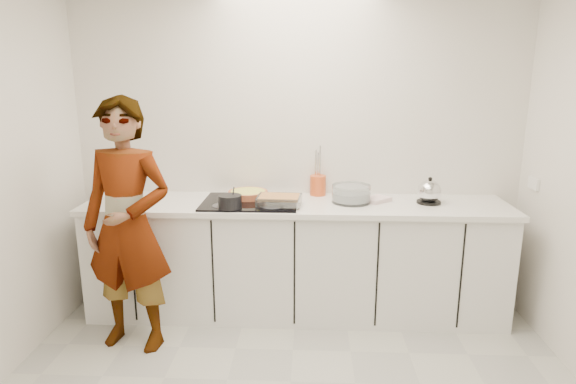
{
  "coord_description": "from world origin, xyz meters",
  "views": [
    {
      "loc": [
        0.11,
        -2.28,
        1.86
      ],
      "look_at": [
        -0.05,
        1.05,
        1.05
      ],
      "focal_mm": 30.0,
      "sensor_mm": 36.0,
      "label": 1
    }
  ],
  "objects_px": {
    "hob": "(250,202)",
    "cook": "(128,226)",
    "mixing_bowl": "(351,194)",
    "baking_dish": "(279,199)",
    "kettle": "(429,192)",
    "saucepan": "(230,201)",
    "utensil_crock": "(318,185)",
    "tart_dish": "(248,194)"
  },
  "relations": [
    {
      "from": "hob",
      "to": "cook",
      "type": "height_order",
      "value": "cook"
    },
    {
      "from": "mixing_bowl",
      "to": "cook",
      "type": "distance_m",
      "value": 1.64
    },
    {
      "from": "baking_dish",
      "to": "kettle",
      "type": "distance_m",
      "value": 1.14
    },
    {
      "from": "mixing_bowl",
      "to": "cook",
      "type": "xyz_separation_m",
      "value": [
        -1.54,
        -0.55,
        -0.1
      ]
    },
    {
      "from": "mixing_bowl",
      "to": "cook",
      "type": "height_order",
      "value": "cook"
    },
    {
      "from": "baking_dish",
      "to": "kettle",
      "type": "relative_size",
      "value": 1.49
    },
    {
      "from": "saucepan",
      "to": "cook",
      "type": "xyz_separation_m",
      "value": [
        -0.65,
        -0.3,
        -0.1
      ]
    },
    {
      "from": "utensil_crock",
      "to": "saucepan",
      "type": "bearing_deg",
      "value": -143.62
    },
    {
      "from": "utensil_crock",
      "to": "hob",
      "type": "bearing_deg",
      "value": -152.12
    },
    {
      "from": "kettle",
      "to": "utensil_crock",
      "type": "distance_m",
      "value": 0.87
    },
    {
      "from": "mixing_bowl",
      "to": "utensil_crock",
      "type": "relative_size",
      "value": 2.18
    },
    {
      "from": "saucepan",
      "to": "baking_dish",
      "type": "xyz_separation_m",
      "value": [
        0.35,
        0.13,
        -0.01
      ]
    },
    {
      "from": "kettle",
      "to": "mixing_bowl",
      "type": "bearing_deg",
      "value": -179.75
    },
    {
      "from": "cook",
      "to": "saucepan",
      "type": "bearing_deg",
      "value": 34.5
    },
    {
      "from": "hob",
      "to": "kettle",
      "type": "distance_m",
      "value": 1.37
    },
    {
      "from": "kettle",
      "to": "utensil_crock",
      "type": "bearing_deg",
      "value": 165.15
    },
    {
      "from": "tart_dish",
      "to": "hob",
      "type": "bearing_deg",
      "value": -75.39
    },
    {
      "from": "hob",
      "to": "kettle",
      "type": "bearing_deg",
      "value": 2.2
    },
    {
      "from": "baking_dish",
      "to": "mixing_bowl",
      "type": "height_order",
      "value": "mixing_bowl"
    },
    {
      "from": "utensil_crock",
      "to": "cook",
      "type": "distance_m",
      "value": 1.51
    },
    {
      "from": "tart_dish",
      "to": "mixing_bowl",
      "type": "height_order",
      "value": "mixing_bowl"
    },
    {
      "from": "cook",
      "to": "baking_dish",
      "type": "bearing_deg",
      "value": 32.73
    },
    {
      "from": "hob",
      "to": "saucepan",
      "type": "bearing_deg",
      "value": -121.58
    },
    {
      "from": "tart_dish",
      "to": "utensil_crock",
      "type": "height_order",
      "value": "utensil_crock"
    },
    {
      "from": "tart_dish",
      "to": "utensil_crock",
      "type": "relative_size",
      "value": 1.94
    },
    {
      "from": "saucepan",
      "to": "kettle",
      "type": "xyz_separation_m",
      "value": [
        1.48,
        0.25,
        0.02
      ]
    },
    {
      "from": "utensil_crock",
      "to": "cook",
      "type": "height_order",
      "value": "cook"
    },
    {
      "from": "baking_dish",
      "to": "tart_dish",
      "type": "bearing_deg",
      "value": 143.18
    },
    {
      "from": "saucepan",
      "to": "cook",
      "type": "distance_m",
      "value": 0.72
    },
    {
      "from": "hob",
      "to": "saucepan",
      "type": "relative_size",
      "value": 3.56
    },
    {
      "from": "hob",
      "to": "utensil_crock",
      "type": "bearing_deg",
      "value": 27.88
    },
    {
      "from": "utensil_crock",
      "to": "cook",
      "type": "xyz_separation_m",
      "value": [
        -1.29,
        -0.77,
        -0.12
      ]
    },
    {
      "from": "tart_dish",
      "to": "cook",
      "type": "distance_m",
      "value": 0.97
    },
    {
      "from": "cook",
      "to": "hob",
      "type": "bearing_deg",
      "value": 42.54
    },
    {
      "from": "hob",
      "to": "saucepan",
      "type": "distance_m",
      "value": 0.24
    },
    {
      "from": "tart_dish",
      "to": "kettle",
      "type": "bearing_deg",
      "value": -2.89
    },
    {
      "from": "kettle",
      "to": "tart_dish",
      "type": "bearing_deg",
      "value": 177.11
    },
    {
      "from": "utensil_crock",
      "to": "baking_dish",
      "type": "bearing_deg",
      "value": -130.04
    },
    {
      "from": "tart_dish",
      "to": "mixing_bowl",
      "type": "bearing_deg",
      "value": -5.19
    },
    {
      "from": "mixing_bowl",
      "to": "utensil_crock",
      "type": "bearing_deg",
      "value": 138.08
    },
    {
      "from": "mixing_bowl",
      "to": "kettle",
      "type": "height_order",
      "value": "kettle"
    },
    {
      "from": "saucepan",
      "to": "cook",
      "type": "height_order",
      "value": "cook"
    }
  ]
}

